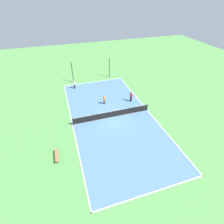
{
  "coord_description": "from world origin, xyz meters",
  "views": [
    {
      "loc": [
        -5.92,
        -18.3,
        14.85
      ],
      "look_at": [
        0.0,
        0.0,
        0.9
      ],
      "focal_mm": 28.0,
      "sensor_mm": 36.0,
      "label": 1
    }
  ],
  "objects": [
    {
      "name": "ground_plane",
      "position": [
        0.0,
        0.0,
        0.0
      ],
      "size": [
        80.0,
        80.0,
        0.0
      ],
      "primitive_type": "plane",
      "color": "#518E47"
    },
    {
      "name": "tennis_ball_right_alley",
      "position": [
        4.68,
        7.46,
        0.06
      ],
      "size": [
        0.07,
        0.07,
        0.07
      ],
      "primitive_type": "sphere",
      "color": "#CCE033",
      "rests_on": "court_surface"
    },
    {
      "name": "tennis_ball_far_baseline",
      "position": [
        -3.52,
        7.81,
        0.06
      ],
      "size": [
        0.07,
        0.07,
        0.07
      ],
      "primitive_type": "sphere",
      "color": "#CCE033",
      "rests_on": "court_surface"
    },
    {
      "name": "player_near_white",
      "position": [
        -3.74,
        10.06,
        0.87
      ],
      "size": [
        0.99,
        0.59,
        1.49
      ],
      "rotation": [
        0.0,
        0.0,
        2.85
      ],
      "color": "black",
      "rests_on": "court_surface"
    },
    {
      "name": "court_surface",
      "position": [
        0.0,
        0.0,
        0.01
      ],
      "size": [
        11.03,
        23.08,
        0.02
      ],
      "color": "#4C729E",
      "rests_on": "ground_plane"
    },
    {
      "name": "bench",
      "position": [
        -7.71,
        -4.89,
        0.39
      ],
      "size": [
        0.36,
        1.83,
        0.45
      ],
      "rotation": [
        0.0,
        0.0,
        1.57
      ],
      "color": "olive",
      "rests_on": "ground_plane"
    },
    {
      "name": "tennis_ball_left_sideline",
      "position": [
        2.85,
        10.58,
        0.06
      ],
      "size": [
        0.07,
        0.07,
        0.07
      ],
      "primitive_type": "sphere",
      "color": "#CCE033",
      "rests_on": "court_surface"
    },
    {
      "name": "fence_post_back_left",
      "position": [
        -3.56,
        12.71,
        1.91
      ],
      "size": [
        0.12,
        0.12,
        3.83
      ],
      "color": "black",
      "rests_on": "ground_plane"
    },
    {
      "name": "player_center_orange",
      "position": [
        -0.08,
        3.57,
        0.83
      ],
      "size": [
        0.51,
        0.51,
        1.45
      ],
      "rotation": [
        0.0,
        0.0,
        0.86
      ],
      "color": "#4C4C51",
      "rests_on": "court_surface"
    },
    {
      "name": "tennis_net",
      "position": [
        0.0,
        0.0,
        0.58
      ],
      "size": [
        10.83,
        0.1,
        1.1
      ],
      "color": "black",
      "rests_on": "court_surface"
    },
    {
      "name": "player_coach_red",
      "position": [
        4.1,
        3.02,
        0.98
      ],
      "size": [
        0.71,
        0.98,
        1.67
      ],
      "rotation": [
        0.0,
        0.0,
        5.17
      ],
      "color": "black",
      "rests_on": "court_surface"
    },
    {
      "name": "fence_post_back_right",
      "position": [
        3.56,
        12.71,
        1.91
      ],
      "size": [
        0.12,
        0.12,
        3.83
      ],
      "color": "black",
      "rests_on": "ground_plane"
    },
    {
      "name": "tennis_ball_near_net",
      "position": [
        0.09,
        -3.25,
        0.06
      ],
      "size": [
        0.07,
        0.07,
        0.07
      ],
      "primitive_type": "sphere",
      "color": "#CCE033",
      "rests_on": "court_surface"
    }
  ]
}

